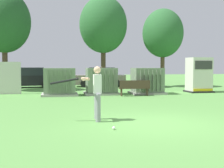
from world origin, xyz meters
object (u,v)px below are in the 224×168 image
at_px(transformer_mid_west, 101,82).
at_px(transformer_mid_east, 147,81).
at_px(generator_enclosure, 199,75).
at_px(parked_car_leftmost, 28,78).
at_px(park_bench, 135,87).
at_px(transformer_west, 60,82).
at_px(batter, 96,90).
at_px(parked_car_left_of_center, 100,78).
at_px(sports_ball, 114,128).

bearing_deg(transformer_mid_west, transformer_mid_east, -4.26).
relative_size(transformer_mid_west, transformer_mid_east, 1.00).
height_order(generator_enclosure, parked_car_leftmost, generator_enclosure).
distance_m(transformer_mid_west, generator_enclosure, 6.61).
height_order(transformer_mid_west, park_bench, transformer_mid_west).
xyz_separation_m(transformer_mid_east, generator_enclosure, (3.73, 0.47, 0.35)).
bearing_deg(transformer_west, transformer_mid_east, -0.49).
height_order(transformer_west, park_bench, transformer_west).
xyz_separation_m(generator_enclosure, batter, (-8.05, -8.63, -0.16)).
xyz_separation_m(transformer_mid_west, transformer_mid_east, (2.87, -0.21, 0.00)).
height_order(batter, parked_car_left_of_center, batter).
relative_size(transformer_mid_west, generator_enclosure, 0.91).
relative_size(transformer_mid_west, parked_car_leftmost, 0.48).
xyz_separation_m(batter, parked_car_left_of_center, (2.39, 15.01, -0.22)).
relative_size(generator_enclosure, parked_car_leftmost, 0.52).
bearing_deg(generator_enclosure, park_bench, -162.01).
bearing_deg(parked_car_left_of_center, batter, -99.06).
bearing_deg(transformer_mid_west, park_bench, -36.79).
bearing_deg(sports_ball, generator_enclosure, 52.39).
bearing_deg(transformer_mid_west, generator_enclosure, 2.25).
distance_m(generator_enclosure, sports_ball, 12.73).
bearing_deg(park_bench, transformer_mid_west, 143.21).
height_order(park_bench, parked_car_left_of_center, parked_car_left_of_center).
relative_size(transformer_west, parked_car_leftmost, 0.48).
height_order(batter, parked_car_leftmost, batter).
height_order(park_bench, sports_ball, park_bench).
height_order(transformer_west, sports_ball, transformer_west).
bearing_deg(transformer_mid_west, transformer_west, -176.21).
relative_size(park_bench, sports_ball, 20.10).
bearing_deg(generator_enclosure, transformer_west, -177.32).
bearing_deg(batter, generator_enclosure, 46.99).
bearing_deg(transformer_mid_west, sports_ball, -96.66).
height_order(transformer_mid_west, batter, batter).
distance_m(generator_enclosure, parked_car_leftmost, 13.23).
bearing_deg(batter, transformer_mid_east, 62.08).
xyz_separation_m(transformer_mid_east, sports_ball, (-4.01, -9.57, -0.74)).
xyz_separation_m(transformer_west, parked_car_leftmost, (-2.42, 6.88, -0.04)).
bearing_deg(parked_car_left_of_center, transformer_west, -116.98).
height_order(sports_ball, parked_car_left_of_center, parked_car_left_of_center).
distance_m(parked_car_leftmost, parked_car_left_of_center, 5.88).
height_order(transformer_mid_west, sports_ball, transformer_mid_west).
height_order(park_bench, parked_car_leftmost, parked_car_leftmost).
bearing_deg(parked_car_left_of_center, transformer_mid_east, -74.24).
xyz_separation_m(transformer_mid_west, parked_car_left_of_center, (0.93, 6.63, -0.04)).
bearing_deg(transformer_west, generator_enclosure, 2.68).
bearing_deg(batter, transformer_mid_west, 80.11).
xyz_separation_m(transformer_mid_west, park_bench, (1.75, -1.31, -0.25)).
xyz_separation_m(transformer_mid_east, batter, (-4.33, -8.16, 0.19)).
height_order(transformer_west, parked_car_left_of_center, same).
xyz_separation_m(park_bench, parked_car_left_of_center, (-0.82, 7.94, 0.22)).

